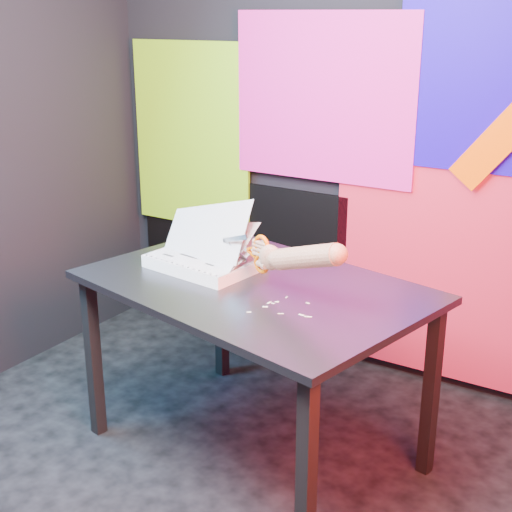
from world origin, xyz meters
The scene contains 7 objects.
room centered at (0.00, 0.00, 1.35)m, with size 3.01×3.01×2.71m.
backdrop centered at (0.06, 1.46, 0.96)m, with size 2.88×0.05×2.08m.
work_table centered at (-0.05, 0.51, 0.67)m, with size 1.45×1.11×0.75m.
printout_stack centered at (-0.31, 0.55, 0.78)m, with size 0.47×0.36×0.31m.
scissors centered at (-0.02, 0.49, 0.88)m, with size 0.26×0.08×0.15m.
hand_forearm centered at (0.19, 0.43, 0.92)m, with size 0.43×0.16×0.18m.
paper_clippings centered at (0.17, 0.35, 0.75)m, with size 0.22×0.20×0.00m.
Camera 1 is at (1.32, -1.66, 1.74)m, focal length 50.00 mm.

